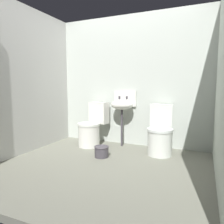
{
  "coord_description": "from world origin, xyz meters",
  "views": [
    {
      "loc": [
        1.23,
        -2.56,
        1.07
      ],
      "look_at": [
        0.0,
        0.29,
        0.7
      ],
      "focal_mm": 34.37,
      "sensor_mm": 36.0,
      "label": 1
    }
  ],
  "objects_px": {
    "toilet_right": "(160,134)",
    "toilet_left": "(92,128)",
    "sink": "(122,104)",
    "bucket": "(102,151)"
  },
  "relations": [
    {
      "from": "toilet_right",
      "to": "toilet_left",
      "type": "bearing_deg",
      "value": -8.58
    },
    {
      "from": "toilet_right",
      "to": "sink",
      "type": "xyz_separation_m",
      "value": [
        -0.72,
        0.19,
        0.43
      ]
    },
    {
      "from": "sink",
      "to": "bucket",
      "type": "bearing_deg",
      "value": -95.14
    },
    {
      "from": "toilet_left",
      "to": "toilet_right",
      "type": "height_order",
      "value": "same"
    },
    {
      "from": "toilet_right",
      "to": "sink",
      "type": "relative_size",
      "value": 0.79
    },
    {
      "from": "toilet_right",
      "to": "sink",
      "type": "height_order",
      "value": "sink"
    },
    {
      "from": "sink",
      "to": "toilet_right",
      "type": "bearing_deg",
      "value": -14.68
    },
    {
      "from": "sink",
      "to": "bucket",
      "type": "height_order",
      "value": "sink"
    },
    {
      "from": "bucket",
      "to": "sink",
      "type": "bearing_deg",
      "value": 84.86
    },
    {
      "from": "toilet_left",
      "to": "toilet_right",
      "type": "xyz_separation_m",
      "value": [
        1.24,
        -0.0,
        0.0
      ]
    }
  ]
}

